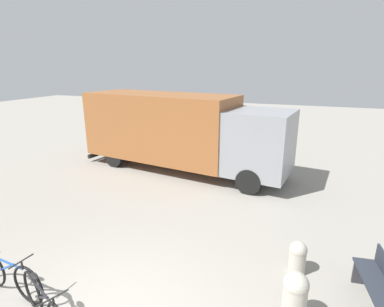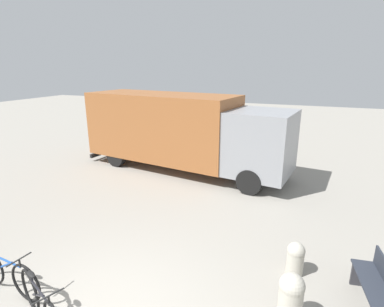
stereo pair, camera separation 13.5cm
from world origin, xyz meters
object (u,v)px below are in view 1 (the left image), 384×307
object	(u,v)px
bicycle_middle	(45,307)
bollard_far_bench	(297,256)
delivery_truck	(180,130)
bollard_near_bench	(295,296)
bicycle_near	(9,275)

from	to	relation	value
bicycle_middle	bollard_far_bench	world-z (taller)	bicycle_middle
bicycle_middle	bollard_far_bench	xyz separation A→B (m)	(3.54, 2.72, -0.03)
bicycle_middle	delivery_truck	bearing A→B (deg)	119.77
bollard_near_bench	bicycle_near	bearing A→B (deg)	-166.18
bicycle_near	delivery_truck	bearing A→B (deg)	93.56
delivery_truck	bicycle_middle	bearing A→B (deg)	-74.77
bicycle_near	bollard_near_bench	size ratio (longest dim) A/B	1.94
bicycle_near	bollard_far_bench	xyz separation A→B (m)	(4.69, 2.40, -0.03)
bicycle_middle	bollard_far_bench	size ratio (longest dim) A/B	2.37
bicycle_middle	bollard_near_bench	xyz separation A→B (m)	(3.54, 1.47, 0.09)
bicycle_near	bollard_near_bench	xyz separation A→B (m)	(4.68, 1.15, 0.09)
delivery_truck	bicycle_middle	size ratio (longest dim) A/B	5.18
bicycle_near	bollard_near_bench	distance (m)	4.82
bicycle_middle	bicycle_near	bearing A→B (deg)	-173.28
delivery_truck	bollard_far_bench	size ratio (longest dim) A/B	12.29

